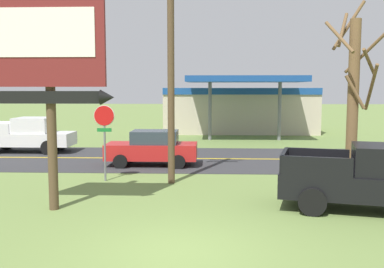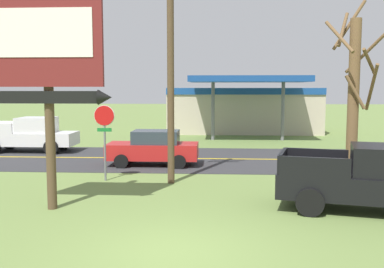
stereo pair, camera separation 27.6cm
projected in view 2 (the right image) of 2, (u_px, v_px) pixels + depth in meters
name	position (u px, v px, depth m)	size (l,w,h in m)	color
ground_plane	(171.00, 252.00, 9.94)	(180.00, 180.00, 0.00)	olive
road_asphalt	(198.00, 159.00, 22.85)	(140.00, 8.00, 0.02)	#333335
road_centre_line	(198.00, 159.00, 22.85)	(126.00, 0.20, 0.01)	gold
motel_sign	(48.00, 62.00, 12.89)	(3.60, 0.54, 6.41)	brown
stop_sign	(104.00, 129.00, 17.35)	(0.80, 0.08, 2.95)	slate
utility_pole	(171.00, 57.00, 16.63)	(1.66, 0.26, 9.02)	brown
bare_tree	(354.00, 96.00, 16.14)	(2.18, 2.17, 6.83)	brown
gas_station	(243.00, 108.00, 36.51)	(12.00, 11.50, 4.40)	beige
pickup_black_parked_on_lawn	(371.00, 179.00, 13.05)	(5.51, 3.12, 1.96)	black
pickup_white_on_road	(30.00, 135.00, 25.29)	(5.20, 2.24, 1.96)	silver
car_red_mid_lane	(154.00, 148.00, 20.90)	(4.20, 2.00, 1.64)	red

